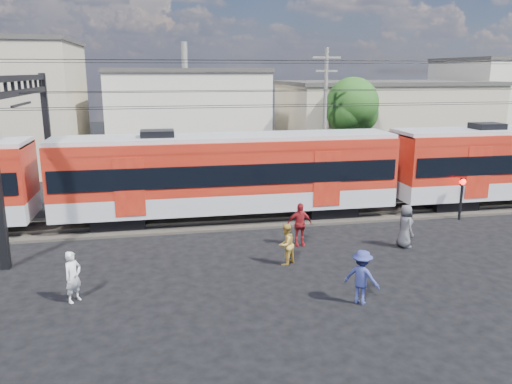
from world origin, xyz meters
TOP-DOWN VIEW (x-y plane):
  - ground at (0.00, 0.00)m, footprint 120.00×120.00m
  - track_bed at (0.00, 8.00)m, footprint 70.00×3.40m
  - rail_near at (0.00, 7.25)m, footprint 70.00×0.12m
  - rail_far at (0.00, 8.75)m, footprint 70.00×0.12m
  - commuter_train at (-0.93, 8.00)m, footprint 50.30×3.08m
  - catenary at (-8.65, 8.00)m, footprint 70.00×9.30m
  - building_midwest at (-2.00, 27.00)m, footprint 12.24×12.24m
  - building_mideast at (14.00, 24.00)m, footprint 16.32×10.20m
  - building_east at (28.00, 28.00)m, footprint 10.20×10.20m
  - utility_pole_mid at (6.00, 15.00)m, footprint 1.80×0.24m
  - tree_near at (9.19, 18.09)m, footprint 3.82×3.64m
  - pedestrian_a at (-7.10, 0.21)m, footprint 0.69×0.72m
  - pedestrian_b at (0.22, 1.95)m, footprint 0.97×0.95m
  - pedestrian_c at (1.73, -1.63)m, footprint 1.27×1.24m
  - pedestrian_d at (1.30, 3.92)m, footprint 1.08×0.48m
  - pedestrian_e at (5.51, 2.88)m, footprint 0.64×0.93m
  - crossing_signal at (10.01, 5.98)m, footprint 0.30×0.30m

SIDE VIEW (x-z plane):
  - ground at x=0.00m, z-range 0.00..0.00m
  - track_bed at x=0.00m, z-range 0.00..0.12m
  - rail_near at x=0.00m, z-range 0.12..0.24m
  - rail_far at x=0.00m, z-range 0.12..0.24m
  - pedestrian_b at x=0.22m, z-range 0.00..1.58m
  - pedestrian_a at x=-7.10m, z-range 0.00..1.65m
  - pedestrian_c at x=1.73m, z-range 0.00..1.75m
  - pedestrian_e at x=5.51m, z-range 0.00..1.81m
  - pedestrian_d at x=1.30m, z-range 0.00..1.81m
  - crossing_signal at x=10.01m, z-range 0.40..2.50m
  - commuter_train at x=-0.93m, z-range 0.31..4.49m
  - building_mideast at x=14.00m, z-range 0.01..6.31m
  - building_midwest at x=-2.00m, z-range 0.01..7.31m
  - building_east at x=28.00m, z-range 0.01..8.31m
  - utility_pole_mid at x=6.00m, z-range 0.28..8.78m
  - tree_near at x=9.19m, z-range 1.30..8.02m
  - catenary at x=-8.65m, z-range 1.38..8.89m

